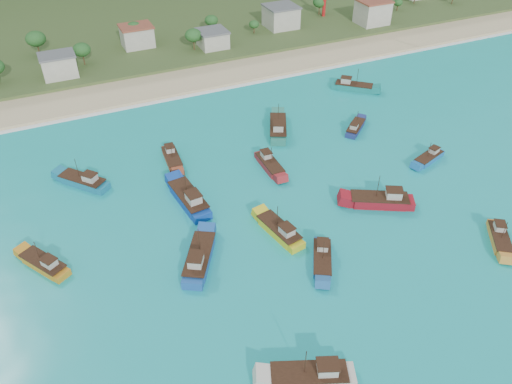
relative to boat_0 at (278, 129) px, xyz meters
name	(u,v)px	position (x,y,z in m)	size (l,w,h in m)	color
ground	(307,260)	(-14.85, -41.34, -0.99)	(600.00, 600.00, 0.00)	#0D8893
beach	(174,82)	(-14.85, 37.66, -0.99)	(400.00, 18.00, 1.20)	beige
land	(127,19)	(-14.85, 98.66, -0.99)	(400.00, 110.00, 2.40)	#385123
surf_line	(184,96)	(-14.85, 28.16, -0.99)	(400.00, 2.50, 0.08)	white
village	(190,34)	(-1.96, 60.15, 3.83)	(220.42, 27.03, 7.74)	beige
vegetation	(127,41)	(-22.06, 61.99, 4.27)	(279.54, 26.19, 8.99)	#235623
boat_0	(278,129)	(0.00, 0.00, 0.00)	(9.05, 13.19, 7.58)	#227564
boat_2	(270,165)	(-8.49, -12.90, -0.28)	(3.21, 10.33, 6.07)	#A12328
boat_3	(353,87)	(29.62, 12.23, -0.15)	(10.88, 10.10, 6.78)	#127A74
boat_5	(44,264)	(-56.77, -24.17, -0.30)	(7.94, 10.08, 5.95)	#C47D1B
boat_8	(355,128)	(17.77, -6.99, -0.42)	(8.52, 7.79, 5.28)	navy
boat_11	(199,259)	(-32.21, -34.14, -0.04)	(9.54, 12.64, 7.38)	#1B4E9D
boat_12	(172,159)	(-27.24, -1.60, -0.32)	(3.66, 10.09, 5.85)	#9D4026
boat_13	(84,182)	(-46.72, -2.59, -0.16)	(9.94, 10.76, 6.69)	#136C8D
boat_14	(322,259)	(-12.76, -42.76, -0.31)	(7.51, 10.07, 5.87)	#225C9B
boat_16	(429,158)	(25.28, -25.12, -0.42)	(9.33, 5.33, 5.29)	#1664AF
boat_17	(311,376)	(-25.77, -61.79, -0.11)	(12.29, 7.70, 7.00)	beige
boat_19	(499,239)	(19.27, -51.58, -0.37)	(7.65, 9.35, 5.58)	orange
boat_23	(189,199)	(-28.55, -17.62, 0.03)	(5.25, 13.47, 7.76)	#103D9F
boat_24	(280,231)	(-16.26, -33.37, -0.20)	(5.27, 11.43, 6.51)	gold
boat_26	(380,201)	(5.88, -33.81, -0.02)	(12.92, 9.31, 7.48)	maroon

